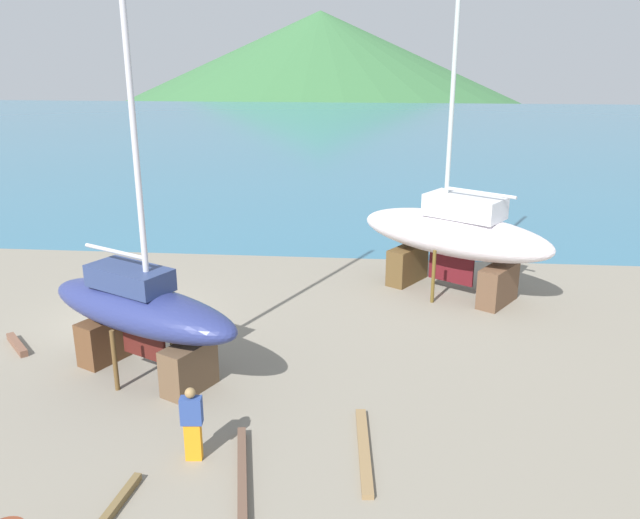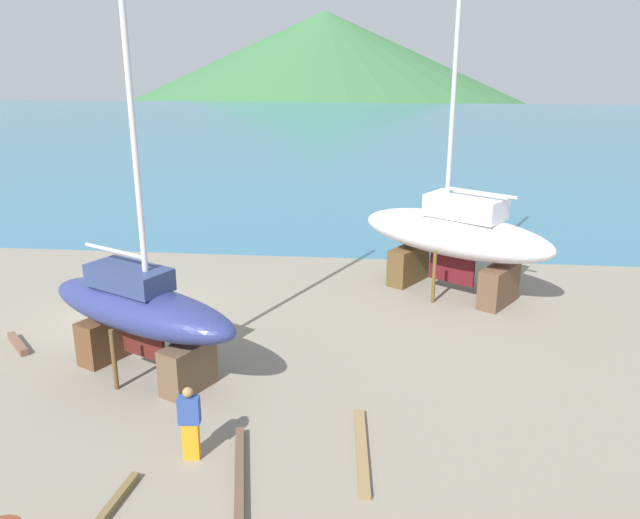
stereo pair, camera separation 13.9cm
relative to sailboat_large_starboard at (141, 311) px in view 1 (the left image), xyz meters
name	(u,v)px [view 1 (the left image)]	position (x,y,z in m)	size (l,w,h in m)	color
ground_plane	(72,382)	(-1.74, -0.64, -1.78)	(44.22, 44.22, 0.00)	gray
sea_water	(303,134)	(-1.74, 50.93, -1.78)	(138.50, 81.03, 0.01)	teal
headland_hill	(321,85)	(-8.41, 144.65, -1.78)	(152.22, 152.22, 33.24)	#3A6F3E
sailboat_large_starboard	(141,311)	(0.00, 0.00, 0.00)	(6.30, 4.39, 11.59)	brown
sailboat_far_slipway	(454,236)	(8.59, 6.84, 0.29)	(7.11, 5.77, 11.02)	brown
worker	(192,423)	(2.29, -3.54, -0.93)	(0.46, 0.28, 1.65)	orange
timber_short_cross	(242,473)	(3.41, -4.06, -1.69)	(3.02, 0.18, 0.19)	brown
timber_plank_far	(17,345)	(-4.22, 1.19, -1.69)	(1.55, 0.20, 0.19)	brown
timber_plank_near	(364,450)	(5.81, -2.99, -1.73)	(3.09, 0.23, 0.11)	olive
timber_long_aft	(109,515)	(1.24, -5.46, -1.71)	(2.31, 0.15, 0.15)	brown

